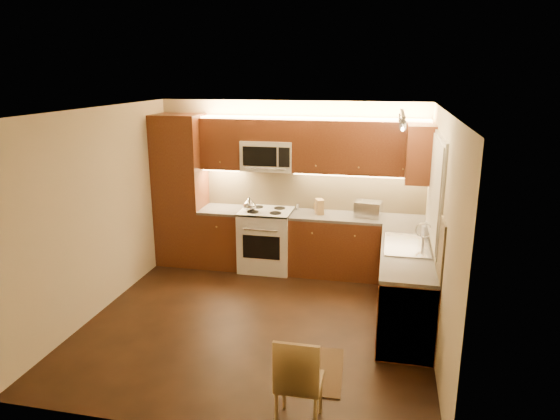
% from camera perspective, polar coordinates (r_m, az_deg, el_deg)
% --- Properties ---
extents(floor, '(4.00, 4.00, 0.01)m').
position_cam_1_polar(floor, '(6.24, -2.47, -12.40)').
color(floor, black).
rests_on(floor, ground).
extents(ceiling, '(4.00, 4.00, 0.01)m').
position_cam_1_polar(ceiling, '(5.54, -2.77, 11.16)').
color(ceiling, beige).
rests_on(ceiling, ground).
extents(wall_back, '(4.00, 0.01, 2.50)m').
position_cam_1_polar(wall_back, '(7.65, 1.20, 2.87)').
color(wall_back, '#C5B590').
rests_on(wall_back, ground).
extents(wall_front, '(4.00, 0.01, 2.50)m').
position_cam_1_polar(wall_front, '(3.98, -10.04, -9.39)').
color(wall_front, '#C5B590').
rests_on(wall_front, ground).
extents(wall_left, '(0.01, 4.00, 2.50)m').
position_cam_1_polar(wall_left, '(6.55, -19.79, -0.19)').
color(wall_left, '#C5B590').
rests_on(wall_left, ground).
extents(wall_right, '(0.01, 4.00, 2.50)m').
position_cam_1_polar(wall_right, '(5.61, 17.56, -2.50)').
color(wall_right, '#C5B590').
rests_on(wall_right, ground).
extents(pantry, '(0.70, 0.60, 2.30)m').
position_cam_1_polar(pantry, '(7.87, -11.11, 2.19)').
color(pantry, '#471B0F').
rests_on(pantry, floor).
extents(base_cab_back_left, '(0.62, 0.60, 0.86)m').
position_cam_1_polar(base_cab_back_left, '(7.84, -6.39, -3.15)').
color(base_cab_back_left, '#471B0F').
rests_on(base_cab_back_left, floor).
extents(counter_back_left, '(0.62, 0.60, 0.04)m').
position_cam_1_polar(counter_back_left, '(7.71, -6.49, 0.03)').
color(counter_back_left, '#3B3735').
rests_on(counter_back_left, base_cab_back_left).
extents(base_cab_back_right, '(1.92, 0.60, 0.86)m').
position_cam_1_polar(base_cab_back_right, '(7.47, 8.60, -4.18)').
color(base_cab_back_right, '#471B0F').
rests_on(base_cab_back_right, floor).
extents(counter_back_right, '(1.92, 0.60, 0.04)m').
position_cam_1_polar(counter_back_right, '(7.33, 8.73, -0.86)').
color(counter_back_right, '#3B3735').
rests_on(counter_back_right, base_cab_back_right).
extents(base_cab_right, '(0.60, 2.00, 0.86)m').
position_cam_1_polar(base_cab_right, '(6.25, 13.88, -8.43)').
color(base_cab_right, '#471B0F').
rests_on(base_cab_right, floor).
extents(counter_right, '(0.60, 2.00, 0.04)m').
position_cam_1_polar(counter_right, '(6.09, 14.15, -4.54)').
color(counter_right, '#3B3735').
rests_on(counter_right, base_cab_right).
extents(dishwasher, '(0.58, 0.60, 0.84)m').
position_cam_1_polar(dishwasher, '(5.62, 14.03, -11.26)').
color(dishwasher, silver).
rests_on(dishwasher, floor).
extents(backsplash_back, '(3.30, 0.02, 0.60)m').
position_cam_1_polar(backsplash_back, '(7.60, 3.78, 2.36)').
color(backsplash_back, tan).
rests_on(backsplash_back, wall_back).
extents(backsplash_right, '(0.02, 2.00, 0.60)m').
position_cam_1_polar(backsplash_right, '(6.01, 17.11, -1.81)').
color(backsplash_right, tan).
rests_on(backsplash_right, wall_right).
extents(upper_cab_back_left, '(0.62, 0.35, 0.75)m').
position_cam_1_polar(upper_cab_back_left, '(7.63, -6.42, 7.50)').
color(upper_cab_back_left, '#471B0F').
rests_on(upper_cab_back_left, wall_back).
extents(upper_cab_back_right, '(1.92, 0.35, 0.75)m').
position_cam_1_polar(upper_cab_back_right, '(7.24, 9.12, 7.00)').
color(upper_cab_back_right, '#471B0F').
rests_on(upper_cab_back_right, wall_back).
extents(upper_cab_bridge, '(0.76, 0.35, 0.31)m').
position_cam_1_polar(upper_cab_bridge, '(7.41, -1.33, 9.08)').
color(upper_cab_bridge, '#471B0F').
rests_on(upper_cab_bridge, wall_back).
extents(upper_cab_right_corner, '(0.35, 0.50, 0.75)m').
position_cam_1_polar(upper_cab_right_corner, '(6.83, 15.53, 6.13)').
color(upper_cab_right_corner, '#471B0F').
rests_on(upper_cab_right_corner, wall_right).
extents(stove, '(0.76, 0.65, 0.92)m').
position_cam_1_polar(stove, '(7.62, -1.52, -3.36)').
color(stove, silver).
rests_on(stove, floor).
extents(microwave, '(0.76, 0.38, 0.44)m').
position_cam_1_polar(microwave, '(7.44, -1.34, 6.20)').
color(microwave, silver).
rests_on(microwave, wall_back).
extents(window_frame, '(0.03, 1.44, 1.24)m').
position_cam_1_polar(window_frame, '(6.05, 17.25, 2.23)').
color(window_frame, silver).
rests_on(window_frame, wall_right).
extents(window_blinds, '(0.02, 1.36, 1.16)m').
position_cam_1_polar(window_blinds, '(6.05, 17.06, 2.24)').
color(window_blinds, silver).
rests_on(window_blinds, wall_right).
extents(sink, '(0.52, 0.86, 0.15)m').
position_cam_1_polar(sink, '(6.20, 14.17, -3.25)').
color(sink, silver).
rests_on(sink, counter_right).
extents(faucet, '(0.20, 0.04, 0.30)m').
position_cam_1_polar(faucet, '(6.19, 15.88, -2.68)').
color(faucet, silver).
rests_on(faucet, counter_right).
extents(track_light_bar, '(0.04, 1.20, 0.03)m').
position_cam_1_polar(track_light_bar, '(5.75, 13.67, 10.52)').
color(track_light_bar, silver).
rests_on(track_light_bar, ceiling).
extents(kettle, '(0.25, 0.25, 0.22)m').
position_cam_1_polar(kettle, '(7.40, -3.47, 0.68)').
color(kettle, silver).
rests_on(kettle, stove).
extents(toaster_oven, '(0.40, 0.33, 0.22)m').
position_cam_1_polar(toaster_oven, '(7.32, 9.93, 0.12)').
color(toaster_oven, silver).
rests_on(toaster_oven, counter_back_right).
extents(knife_block, '(0.15, 0.18, 0.22)m').
position_cam_1_polar(knife_block, '(7.36, 4.48, 0.38)').
color(knife_block, olive).
rests_on(knife_block, counter_back_right).
extents(spice_jar_a, '(0.05, 0.05, 0.08)m').
position_cam_1_polar(spice_jar_a, '(7.55, 4.86, 0.24)').
color(spice_jar_a, silver).
rests_on(spice_jar_a, counter_back_right).
extents(spice_jar_b, '(0.05, 0.05, 0.10)m').
position_cam_1_polar(spice_jar_b, '(7.57, 4.71, 0.35)').
color(spice_jar_b, olive).
rests_on(spice_jar_b, counter_back_right).
extents(spice_jar_c, '(0.06, 0.06, 0.10)m').
position_cam_1_polar(spice_jar_c, '(7.55, 2.01, 0.35)').
color(spice_jar_c, silver).
rests_on(spice_jar_c, counter_back_right).
extents(spice_jar_d, '(0.06, 0.06, 0.10)m').
position_cam_1_polar(spice_jar_d, '(7.60, 4.05, 0.42)').
color(spice_jar_d, olive).
rests_on(spice_jar_d, counter_back_right).
extents(soap_bottle, '(0.11, 0.11, 0.18)m').
position_cam_1_polar(soap_bottle, '(6.64, 16.14, -2.00)').
color(soap_bottle, silver).
rests_on(soap_bottle, counter_right).
extents(rug, '(0.62, 0.89, 0.01)m').
position_cam_1_polar(rug, '(5.33, 3.80, -17.57)').
color(rug, black).
rests_on(rug, floor).
extents(dining_chair, '(0.38, 0.38, 0.85)m').
position_cam_1_polar(dining_chair, '(4.44, 2.19, -18.55)').
color(dining_chair, olive).
rests_on(dining_chair, floor).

